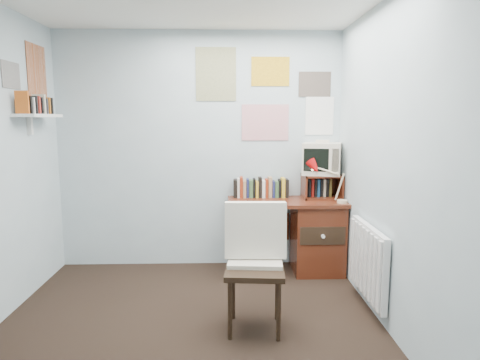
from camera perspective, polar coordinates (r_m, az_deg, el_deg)
The scene contains 13 objects.
ground at distance 3.26m, azimuth -7.10°, elevation -21.16°, with size 3.50×3.50×0.00m, color black.
back_wall at distance 4.60m, azimuth -5.40°, elevation 3.89°, with size 3.00×0.02×2.50m, color silver.
right_wall at distance 3.10m, azimuth 21.26°, elevation 1.22°, with size 0.02×3.50×2.50m, color silver.
desk at distance 4.56m, azimuth 9.52°, elevation -7.02°, with size 1.20×0.55×0.76m.
desk_chair at distance 3.28m, azimuth 1.99°, elevation -11.97°, with size 0.48×0.45×0.93m, color black.
desk_lamp at distance 4.36m, azimuth 13.55°, elevation -0.52°, with size 0.27×0.23×0.38m, color red.
tv_riser at distance 4.59m, azimuth 10.84°, elevation -0.82°, with size 0.40×0.30×0.25m, color #512112.
crt_tv at distance 4.57m, azimuth 10.90°, elevation 3.01°, with size 0.38×0.35×0.36m, color beige.
book_row at distance 4.56m, azimuth 2.90°, elevation -0.92°, with size 0.60×0.14×0.22m, color #512112.
radiator at distance 3.77m, azimuth 16.71°, elevation -10.34°, with size 0.09×0.80×0.60m, color white.
wall_shelf at distance 4.27m, azimuth -25.31°, elevation 7.77°, with size 0.20×0.62×0.24m, color white.
posters_back at distance 4.60m, azimuth 3.41°, elevation 11.40°, with size 1.20×0.01×0.90m, color white.
posters_left at distance 4.33m, azimuth -26.79°, elevation 12.72°, with size 0.01×0.70×0.60m, color white.
Camera 1 is at (0.29, -2.83, 1.60)m, focal length 32.00 mm.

